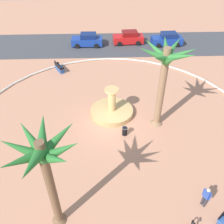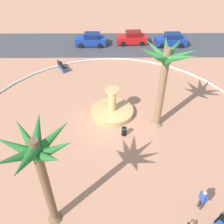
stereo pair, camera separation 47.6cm
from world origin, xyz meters
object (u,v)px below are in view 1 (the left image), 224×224
at_px(parked_car_second, 128,38).
at_px(parked_car_third, 167,39).
at_px(fountain, 112,110).
at_px(palm_tree_near_fountain, 44,162).
at_px(person_cyclist_helmet, 206,196).
at_px(trash_bin, 125,131).
at_px(bench_east, 59,68).
at_px(parked_car_leftmost, 87,40).
at_px(palm_tree_by_curb, 165,68).

relative_size(parked_car_second, parked_car_third, 1.01).
xyz_separation_m(fountain, parked_car_second, (2.79, 15.06, 0.43)).
xyz_separation_m(palm_tree_near_fountain, parked_car_third, (11.12, 23.69, -4.20)).
bearing_deg(person_cyclist_helmet, parked_car_third, 83.00).
distance_m(trash_bin, person_cyclist_helmet, 7.38).
bearing_deg(parked_car_second, bench_east, -138.39).
height_order(fountain, parked_car_third, fountain).
bearing_deg(person_cyclist_helmet, parked_car_second, 95.34).
bearing_deg(person_cyclist_helmet, parked_car_leftmost, 108.29).
xyz_separation_m(palm_tree_near_fountain, person_cyclist_helmet, (8.28, 0.59, -4.09)).
bearing_deg(trash_bin, palm_tree_near_fountain, -121.91).
height_order(fountain, parked_car_second, fountain).
bearing_deg(parked_car_second, parked_car_leftmost, -174.00).
bearing_deg(parked_car_leftmost, palm_tree_near_fountain, -91.44).
bearing_deg(parked_car_third, fountain, -118.67).
bearing_deg(parked_car_third, person_cyclist_helmet, -97.00).
height_order(palm_tree_near_fountain, parked_car_leftmost, palm_tree_near_fountain).
bearing_deg(trash_bin, parked_car_second, 83.92).
bearing_deg(parked_car_leftmost, parked_car_second, 6.00).
distance_m(parked_car_second, parked_car_third, 5.11).
height_order(palm_tree_near_fountain, parked_car_third, palm_tree_near_fountain).
xyz_separation_m(person_cyclist_helmet, parked_car_third, (2.84, 23.11, -0.11)).
relative_size(person_cyclist_helmet, parked_car_leftmost, 0.40).
xyz_separation_m(palm_tree_by_curb, parked_car_leftmost, (-6.31, 15.89, -4.31)).
xyz_separation_m(fountain, palm_tree_near_fountain, (-3.27, -9.34, 4.64)).
relative_size(fountain, parked_car_third, 0.90).
distance_m(palm_tree_by_curb, parked_car_third, 16.87).
height_order(palm_tree_by_curb, parked_car_third, palm_tree_by_curb).
distance_m(palm_tree_by_curb, bench_east, 13.74).
bearing_deg(parked_car_third, parked_car_second, 172.03).
xyz_separation_m(bench_east, parked_car_third, (13.32, 6.63, 0.43)).
bearing_deg(trash_bin, parked_car_leftmost, 101.77).
xyz_separation_m(parked_car_leftmost, parked_car_third, (10.52, -0.14, 0.00)).
height_order(parked_car_second, parked_car_third, same).
bearing_deg(bench_east, parked_car_second, 41.61).
bearing_deg(parked_car_second, palm_tree_by_curb, -87.02).
bearing_deg(parked_car_second, parked_car_third, -7.97).
distance_m(fountain, parked_car_leftmost, 14.74).
bearing_deg(parked_car_second, palm_tree_near_fountain, -103.94).
xyz_separation_m(palm_tree_near_fountain, bench_east, (-2.21, 17.06, -4.64)).
relative_size(fountain, person_cyclist_helmet, 2.29).
distance_m(palm_tree_near_fountain, parked_car_second, 25.49).
height_order(bench_east, parked_car_leftmost, parked_car_leftmost).
bearing_deg(trash_bin, bench_east, 121.60).
height_order(trash_bin, person_cyclist_helmet, person_cyclist_helmet).
xyz_separation_m(palm_tree_near_fountain, palm_tree_by_curb, (6.91, 7.94, 0.10)).
bearing_deg(trash_bin, palm_tree_by_curb, 24.33).
bearing_deg(fountain, person_cyclist_helmet, -60.20).
relative_size(bench_east, trash_bin, 2.24).
distance_m(bench_east, trash_bin, 12.17).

